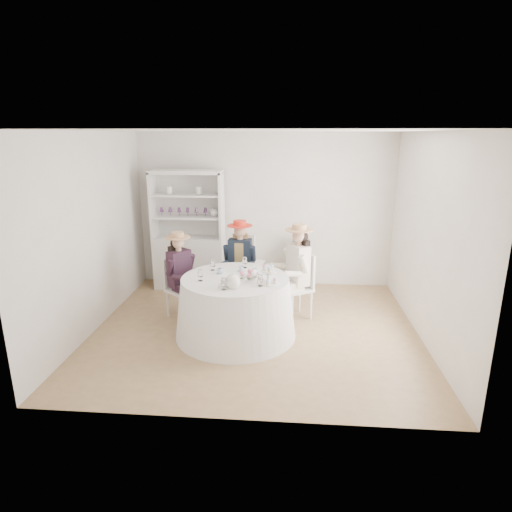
{
  "coord_description": "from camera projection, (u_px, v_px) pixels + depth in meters",
  "views": [
    {
      "loc": [
        0.45,
        -5.51,
        2.66
      ],
      "look_at": [
        0.0,
        0.1,
        1.05
      ],
      "focal_mm": 30.0,
      "sensor_mm": 36.0,
      "label": 1
    }
  ],
  "objects": [
    {
      "name": "teacup_a",
      "position": [
        220.0,
        271.0,
        5.82
      ],
      "size": [
        0.09,
        0.09,
        0.07
      ],
      "primitive_type": "imported",
      "rotation": [
        0.0,
        0.0,
        -0.12
      ],
      "color": "white",
      "rests_on": "tea_table"
    },
    {
      "name": "sandwich_plate",
      "position": [
        229.0,
        285.0,
        5.35
      ],
      "size": [
        0.27,
        0.27,
        0.06
      ],
      "rotation": [
        0.0,
        0.0,
        0.11
      ],
      "color": "white",
      "rests_on": "tea_table"
    },
    {
      "name": "flower_arrangement",
      "position": [
        248.0,
        274.0,
        5.54
      ],
      "size": [
        0.17,
        0.17,
        0.06
      ],
      "rotation": [
        0.0,
        0.0,
        0.14
      ],
      "color": "pink",
      "rests_on": "tea_table"
    },
    {
      "name": "teacup_c",
      "position": [
        254.0,
        272.0,
        5.78
      ],
      "size": [
        0.09,
        0.09,
        0.07
      ],
      "primitive_type": "imported",
      "rotation": [
        0.0,
        0.0,
        -0.05
      ],
      "color": "white",
      "rests_on": "tea_table"
    },
    {
      "name": "ceiling",
      "position": [
        255.0,
        131.0,
        5.31
      ],
      "size": [
        4.5,
        4.5,
        0.0
      ],
      "primitive_type": "plane",
      "rotation": [
        3.14,
        0.0,
        0.0
      ],
      "color": "white",
      "rests_on": "wall_back"
    },
    {
      "name": "hatbox",
      "position": [
        301.0,
        248.0,
        7.37
      ],
      "size": [
        0.4,
        0.4,
        0.3
      ],
      "primitive_type": "cylinder",
      "rotation": [
        0.0,
        0.0,
        -0.43
      ],
      "color": "black",
      "rests_on": "side_table"
    },
    {
      "name": "table_teapot",
      "position": [
        233.0,
        282.0,
        5.26
      ],
      "size": [
        0.27,
        0.19,
        0.2
      ],
      "rotation": [
        0.0,
        0.0,
        0.06
      ],
      "color": "white",
      "rests_on": "tea_table"
    },
    {
      "name": "wall_back",
      "position": [
        265.0,
        211.0,
        7.59
      ],
      "size": [
        4.5,
        0.0,
        4.5
      ],
      "primitive_type": "plane",
      "rotation": [
        1.57,
        0.0,
        0.0
      ],
      "color": "silver",
      "rests_on": "ground"
    },
    {
      "name": "wall_left",
      "position": [
        92.0,
        233.0,
        5.85
      ],
      "size": [
        0.0,
        4.5,
        4.5
      ],
      "primitive_type": "plane",
      "rotation": [
        1.57,
        0.0,
        1.57
      ],
      "color": "silver",
      "rests_on": "ground"
    },
    {
      "name": "stemware_set",
      "position": [
        235.0,
        272.0,
        5.65
      ],
      "size": [
        0.95,
        0.99,
        0.15
      ],
      "color": "white",
      "rests_on": "tea_table"
    },
    {
      "name": "flower_bowl",
      "position": [
        252.0,
        276.0,
        5.65
      ],
      "size": [
        0.2,
        0.2,
        0.05
      ],
      "primitive_type": "imported",
      "rotation": [
        0.0,
        0.0,
        -0.03
      ],
      "color": "white",
      "rests_on": "tea_table"
    },
    {
      "name": "wall_front",
      "position": [
        237.0,
        288.0,
        3.76
      ],
      "size": [
        4.5,
        0.0,
        4.5
      ],
      "primitive_type": "plane",
      "rotation": [
        -1.57,
        0.0,
        0.0
      ],
      "color": "silver",
      "rests_on": "ground"
    },
    {
      "name": "wall_right",
      "position": [
        429.0,
        240.0,
        5.5
      ],
      "size": [
        0.0,
        4.5,
        4.5
      ],
      "primitive_type": "plane",
      "rotation": [
        1.57,
        0.0,
        -1.57
      ],
      "color": "silver",
      "rests_on": "ground"
    },
    {
      "name": "tea_table",
      "position": [
        236.0,
        307.0,
        5.78
      ],
      "size": [
        1.63,
        1.63,
        0.82
      ],
      "rotation": [
        0.0,
        0.0,
        0.01
      ],
      "color": "white",
      "rests_on": "ground"
    },
    {
      "name": "spare_chair",
      "position": [
        247.0,
        260.0,
        7.37
      ],
      "size": [
        0.55,
        0.55,
        1.05
      ],
      "rotation": [
        0.0,
        0.0,
        2.82
      ],
      "color": "silver",
      "rests_on": "ground"
    },
    {
      "name": "guest_right",
      "position": [
        297.0,
        266.0,
        6.23
      ],
      "size": [
        0.61,
        0.56,
        1.43
      ],
      "rotation": [
        0.0,
        0.0,
        -1.04
      ],
      "color": "silver",
      "rests_on": "ground"
    },
    {
      "name": "side_table",
      "position": [
        300.0,
        273.0,
        7.5
      ],
      "size": [
        0.43,
        0.43,
        0.62
      ],
      "primitive_type": "cube",
      "rotation": [
        0.0,
        0.0,
        0.08
      ],
      "color": "silver",
      "rests_on": "ground"
    },
    {
      "name": "hutch",
      "position": [
        190.0,
        247.0,
        7.56
      ],
      "size": [
        1.26,
        0.55,
        2.08
      ],
      "rotation": [
        0.0,
        0.0,
        0.08
      ],
      "color": "silver",
      "rests_on": "ground"
    },
    {
      "name": "guest_mid",
      "position": [
        240.0,
        259.0,
        6.68
      ],
      "size": [
        0.5,
        0.52,
        1.39
      ],
      "rotation": [
        0.0,
        0.0,
        -0.04
      ],
      "color": "silver",
      "rests_on": "ground"
    },
    {
      "name": "teacup_b",
      "position": [
        241.0,
        269.0,
        5.92
      ],
      "size": [
        0.09,
        0.09,
        0.07
      ],
      "primitive_type": "imported",
      "rotation": [
        0.0,
        0.0,
        0.31
      ],
      "color": "white",
      "rests_on": "tea_table"
    },
    {
      "name": "guest_left",
      "position": [
        180.0,
        270.0,
        6.29
      ],
      "size": [
        0.56,
        0.54,
        1.3
      ],
      "rotation": [
        0.0,
        0.0,
        0.91
      ],
      "color": "silver",
      "rests_on": "ground"
    },
    {
      "name": "ground",
      "position": [
        255.0,
        329.0,
        6.05
      ],
      "size": [
        4.5,
        4.5,
        0.0
      ],
      "primitive_type": "plane",
      "color": "olive",
      "rests_on": "ground"
    },
    {
      "name": "cupcake_stand",
      "position": [
        268.0,
        277.0,
        5.42
      ],
      "size": [
        0.25,
        0.25,
        0.24
      ],
      "rotation": [
        0.0,
        0.0,
        -0.28
      ],
      "color": "white",
      "rests_on": "tea_table"
    }
  ]
}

